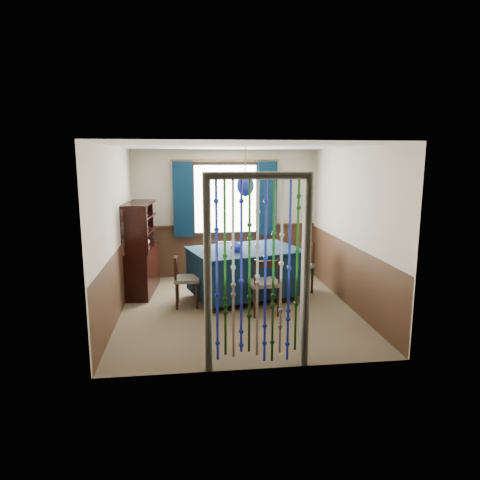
{
  "coord_description": "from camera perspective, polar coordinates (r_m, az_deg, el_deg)",
  "views": [
    {
      "loc": [
        -0.74,
        -6.38,
        2.3
      ],
      "look_at": [
        0.1,
        0.39,
        1.02
      ],
      "focal_mm": 32.0,
      "sensor_mm": 36.0,
      "label": 1
    }
  ],
  "objects": [
    {
      "name": "wainscot_front",
      "position": [
        4.8,
        2.36,
        -11.39
      ],
      "size": [
        3.6,
        0.0,
        3.6
      ],
      "primitive_type": "plane",
      "rotation": [
        -1.57,
        0.0,
        0.0
      ],
      "color": "#402818",
      "rests_on": "ground"
    },
    {
      "name": "chair_near",
      "position": [
        6.45,
        3.27,
        -5.83
      ],
      "size": [
        0.48,
        0.46,
        0.89
      ],
      "rotation": [
        0.0,
        0.0,
        0.1
      ],
      "color": "black",
      "rests_on": "floor"
    },
    {
      "name": "sideboard",
      "position": [
        7.67,
        -13.08,
        -2.77
      ],
      "size": [
        0.53,
        1.25,
        1.59
      ],
      "rotation": [
        0.0,
        0.0,
        -0.09
      ],
      "color": "black",
      "rests_on": "floor"
    },
    {
      "name": "wall_front",
      "position": [
        4.56,
        2.46,
        -2.7
      ],
      "size": [
        3.6,
        0.0,
        3.6
      ],
      "primitive_type": "plane",
      "rotation": [
        -1.57,
        0.0,
        0.0
      ],
      "color": "beige",
      "rests_on": "ground"
    },
    {
      "name": "wall_right",
      "position": [
        6.94,
        14.5,
        1.59
      ],
      "size": [
        0.0,
        4.0,
        4.0
      ],
      "primitive_type": "plane",
      "rotation": [
        1.57,
        0.0,
        -1.57
      ],
      "color": "beige",
      "rests_on": "ground"
    },
    {
      "name": "chair_right",
      "position": [
        7.59,
        7.96,
        -3.38
      ],
      "size": [
        0.56,
        0.57,
        0.9
      ],
      "rotation": [
        0.0,
        0.0,
        1.95
      ],
      "color": "black",
      "rests_on": "floor"
    },
    {
      "name": "doorway",
      "position": [
        4.67,
        2.32,
        -4.92
      ],
      "size": [
        1.16,
        0.12,
        2.18
      ],
      "primitive_type": null,
      "color": "silver",
      "rests_on": "ground"
    },
    {
      "name": "bowl_shelf",
      "position": [
        7.26,
        -13.03,
        0.9
      ],
      "size": [
        0.24,
        0.24,
        0.05
      ],
      "primitive_type": "imported",
      "rotation": [
        0.0,
        0.0,
        -0.36
      ],
      "color": "beige",
      "rests_on": "sideboard"
    },
    {
      "name": "wainscot_back",
      "position": [
        8.59,
        -1.94,
        -1.48
      ],
      "size": [
        3.6,
        0.0,
        3.6
      ],
      "primitive_type": "plane",
      "rotation": [
        1.57,
        0.0,
        0.0
      ],
      "color": "#402818",
      "rests_on": "ground"
    },
    {
      "name": "wainscot_left",
      "position": [
        6.71,
        -15.81,
        -5.35
      ],
      "size": [
        0.0,
        4.0,
        4.0
      ],
      "primitive_type": "plane",
      "rotation": [
        1.57,
        0.0,
        1.57
      ],
      "color": "#402818",
      "rests_on": "ground"
    },
    {
      "name": "wall_left",
      "position": [
        6.55,
        -16.27,
        0.97
      ],
      "size": [
        0.0,
        4.0,
        4.0
      ],
      "primitive_type": "plane",
      "rotation": [
        1.57,
        0.0,
        1.57
      ],
      "color": "beige",
      "rests_on": "ground"
    },
    {
      "name": "chair_left",
      "position": [
        6.85,
        -7.36,
        -5.21
      ],
      "size": [
        0.4,
        0.42,
        0.83
      ],
      "rotation": [
        0.0,
        0.0,
        -1.59
      ],
      "color": "black",
      "rests_on": "floor"
    },
    {
      "name": "window",
      "position": [
        8.39,
        -1.96,
        5.49
      ],
      "size": [
        1.32,
        0.12,
        1.42
      ],
      "primitive_type": "cube",
      "color": "black",
      "rests_on": "wall_back"
    },
    {
      "name": "pendant_lamp",
      "position": [
        6.94,
        0.71,
        7.29
      ],
      "size": [
        0.28,
        0.28,
        0.78
      ],
      "color": "olive",
      "rests_on": "ceiling"
    },
    {
      "name": "vase_table",
      "position": [
        6.87,
        -0.52,
        -0.83
      ],
      "size": [
        0.19,
        0.19,
        0.17
      ],
      "primitive_type": "imported",
      "rotation": [
        0.0,
        0.0,
        0.19
      ],
      "color": "#152295",
      "rests_on": "dining_table"
    },
    {
      "name": "wall_back",
      "position": [
        8.48,
        -1.98,
        3.5
      ],
      "size": [
        3.6,
        0.0,
        3.6
      ],
      "primitive_type": "plane",
      "rotation": [
        1.57,
        0.0,
        0.0
      ],
      "color": "beige",
      "rests_on": "ground"
    },
    {
      "name": "wainscot_right",
      "position": [
        7.09,
        14.11,
        -4.41
      ],
      "size": [
        0.0,
        4.0,
        4.0
      ],
      "primitive_type": "plane",
      "rotation": [
        1.57,
        0.0,
        -1.57
      ],
      "color": "#402818",
      "rests_on": "ground"
    },
    {
      "name": "dining_table",
      "position": [
        7.16,
        0.68,
        -4.06
      ],
      "size": [
        2.03,
        1.67,
        0.85
      ],
      "rotation": [
        0.0,
        0.0,
        0.29
      ],
      "color": "#091E33",
      "rests_on": "floor"
    },
    {
      "name": "ceiling",
      "position": [
        6.42,
        -0.44,
        12.41
      ],
      "size": [
        4.0,
        4.0,
        0.0
      ],
      "primitive_type": "plane",
      "rotation": [
        3.14,
        0.0,
        0.0
      ],
      "color": "silver",
      "rests_on": "ground"
    },
    {
      "name": "floor",
      "position": [
        6.82,
        -0.41,
        -9.09
      ],
      "size": [
        4.0,
        4.0,
        0.0
      ],
      "primitive_type": "plane",
      "color": "brown",
      "rests_on": "ground"
    },
    {
      "name": "vase_sideboard",
      "position": [
        7.86,
        -12.54,
        -0.0
      ],
      "size": [
        0.19,
        0.19,
        0.18
      ],
      "primitive_type": "imported",
      "rotation": [
        0.0,
        0.0,
        0.1
      ],
      "color": "beige",
      "rests_on": "sideboard"
    },
    {
      "name": "chair_far",
      "position": [
        7.83,
        -1.82,
        -3.06
      ],
      "size": [
        0.47,
        0.46,
        0.84
      ],
      "rotation": [
        0.0,
        0.0,
        3.3
      ],
      "color": "black",
      "rests_on": "floor"
    }
  ]
}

